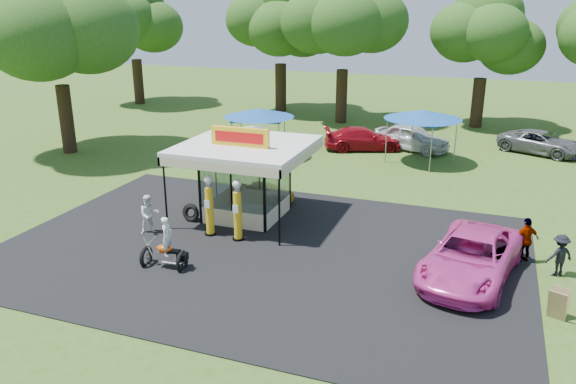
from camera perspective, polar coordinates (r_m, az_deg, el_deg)
name	(u,v)px	position (r m, az deg, el deg)	size (l,w,h in m)	color
ground	(241,270)	(20.48, -4.81, -7.92)	(120.00, 120.00, 0.00)	#324F18
asphalt_apron	(262,248)	(22.12, -2.63, -5.72)	(20.00, 14.00, 0.04)	black
gas_station_kiosk	(246,179)	(24.82, -4.27, 1.34)	(5.40, 5.40, 4.18)	white
gas_pump_left	(209,207)	(23.11, -7.99, -1.53)	(0.48, 0.48, 2.59)	black
gas_pump_right	(238,212)	(22.49, -5.14, -2.01)	(0.48, 0.48, 2.57)	black
motorcycle	(166,248)	(20.71, -12.27, -5.55)	(1.76, 0.92, 2.05)	black
spare_tires	(191,213)	(25.05, -9.84, -2.09)	(0.92, 0.55, 0.80)	black
a_frame_sign	(558,304)	(19.14, 25.75, -10.22)	(0.59, 0.66, 0.97)	#593819
kiosk_car	(266,192)	(27.14, -2.29, 0.02)	(1.13, 2.82, 0.96)	gold
pink_sedan	(471,257)	(20.53, 18.10, -6.29)	(2.67, 5.79, 1.61)	#DC3B9C
spectator_west	(149,214)	(23.94, -13.92, -2.22)	(0.82, 0.63, 1.67)	white
spectator_east_a	(560,255)	(21.93, 25.89, -5.78)	(0.99, 0.57, 1.53)	black
spectator_east_b	(526,240)	(22.46, 23.02, -4.52)	(1.02, 0.42, 1.74)	gray
bg_car_a	(259,139)	(37.06, -2.99, 5.44)	(1.49, 4.26, 1.40)	white
bg_car_b	(363,139)	(37.14, 7.63, 5.38)	(2.05, 5.05, 1.46)	maroon
bg_car_c	(412,137)	(37.58, 12.44, 5.43)	(1.99, 4.93, 1.68)	silver
bg_car_d	(541,143)	(39.31, 24.32, 4.60)	(2.39, 5.18, 1.44)	#545557
tent_west	(259,113)	(34.72, -2.97, 8.00)	(4.34, 4.34, 3.04)	gray
tent_east	(423,115)	(34.31, 13.55, 7.62)	(4.57, 4.57, 3.19)	gray
oak_far_a	(133,23)	(55.74, -15.43, 16.18)	(9.79, 9.79, 11.60)	black
oak_far_b	(280,26)	(49.96, -0.77, 16.53)	(9.61, 9.61, 11.46)	black
oak_far_c	(344,25)	(45.08, 5.67, 16.51)	(10.08, 10.08, 11.88)	black
oak_far_d	(485,39)	(45.59, 19.34, 14.46)	(8.73, 8.73, 10.39)	black
oak_near	(54,23)	(37.92, -22.66, 15.52)	(11.07, 11.07, 12.74)	black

